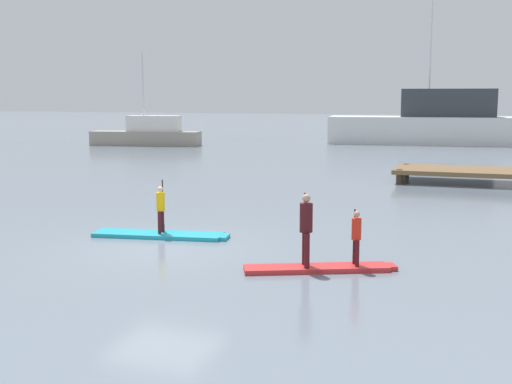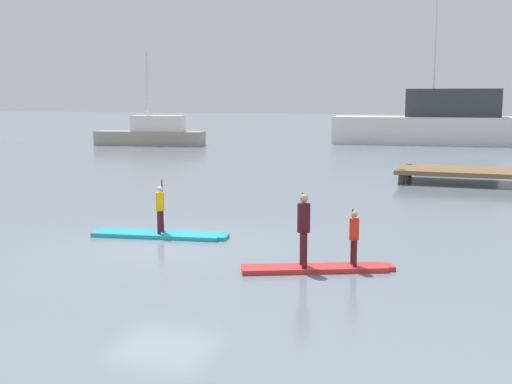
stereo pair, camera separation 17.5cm
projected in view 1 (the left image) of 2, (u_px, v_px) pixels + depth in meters
name	position (u px, v px, depth m)	size (l,w,h in m)	color
ground_plane	(163.00, 248.00, 15.39)	(240.00, 240.00, 0.00)	slate
paddleboard_near	(161.00, 235.00, 16.64)	(3.54, 1.31, 0.10)	#1E9EB2
paddler_child_solo	(161.00, 207.00, 16.55)	(0.24, 0.41, 1.34)	#4C1419
paddleboard_far	(320.00, 268.00, 13.39)	(3.07, 1.71, 0.10)	red
paddler_adult	(306.00, 225.00, 13.24)	(0.35, 0.45, 1.50)	#4C1419
paddler_child_front	(356.00, 235.00, 13.36)	(0.26, 0.37, 1.14)	#4C1419
fishing_boat_white_large	(437.00, 124.00, 49.17)	(15.90, 5.72, 13.46)	silver
fishing_boat_green_midground	(148.00, 134.00, 47.74)	(8.20, 3.13, 6.76)	#9E9384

